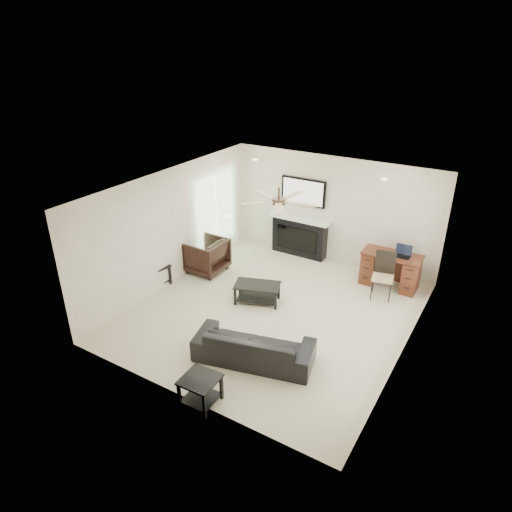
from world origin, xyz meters
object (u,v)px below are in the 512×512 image
object	(u,v)px
sofa	(254,345)
fireplace_unit	(300,218)
armchair	(206,255)
coffee_table	(257,293)
desk	(390,270)

from	to	relation	value
sofa	fireplace_unit	bearing A→B (deg)	-87.71
armchair	coffee_table	size ratio (longest dim) A/B	0.95
sofa	fireplace_unit	xyz separation A→B (m)	(-1.18, 4.04, 0.67)
coffee_table	fireplace_unit	distance (m)	2.57
sofa	armchair	size ratio (longest dim) A/B	2.30
coffee_table	desk	xyz separation A→B (m)	(2.09, 2.03, 0.18)
sofa	desk	world-z (taller)	desk
fireplace_unit	desk	world-z (taller)	fireplace_unit
fireplace_unit	desk	size ratio (longest dim) A/B	1.57
armchair	coffee_table	world-z (taller)	armchair
armchair	desk	xyz separation A→B (m)	(3.79, 1.48, -0.01)
fireplace_unit	coffee_table	bearing A→B (deg)	-83.43
desk	coffee_table	bearing A→B (deg)	-135.73
armchair	fireplace_unit	distance (m)	2.43
desk	armchair	bearing A→B (deg)	-158.60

